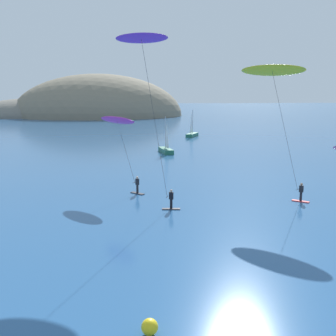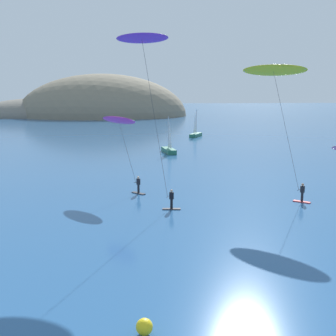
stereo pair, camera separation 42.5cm
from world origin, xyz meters
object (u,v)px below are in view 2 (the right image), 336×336
Objects in this scene: sailboat_near at (168,149)px; marker_buoy at (144,327)px; kitesurfer_purple at (145,55)px; kitesurfer_magenta at (120,126)px; kitesurfer_yellow at (275,77)px; sailboat_far at (196,133)px.

sailboat_near reaches higher than marker_buoy.
sailboat_near is 0.42× the size of kitesurfer_purple.
kitesurfer_purple reaches higher than kitesurfer_magenta.
kitesurfer_purple is 1.94× the size of kitesurfer_magenta.
sailboat_near is 33.80m from kitesurfer_purple.
kitesurfer_magenta is (-7.07, -24.57, 5.69)m from sailboat_near.
kitesurfer_magenta is at bearing 163.94° from kitesurfer_yellow.
kitesurfer_yellow is 27.18m from marker_buoy.
kitesurfer_purple is 12.13m from kitesurfer_yellow.
kitesurfer_yellow is (11.72, 2.68, -1.63)m from kitesurfer_purple.
kitesurfer_purple is 20.42× the size of marker_buoy.
kitesurfer_yellow reaches higher than kitesurfer_magenta.
sailboat_far is at bearing 70.09° from sailboat_near.
kitesurfer_purple is at bearing -98.90° from sailboat_near.
marker_buoy is (-12.65, -21.60, -10.57)m from kitesurfer_yellow.
kitesurfer_purple is at bearing -103.64° from sailboat_far.
kitesurfer_yellow is at bearing 12.86° from kitesurfer_purple.
kitesurfer_yellow is at bearing 59.64° from marker_buoy.
kitesurfer_yellow is (6.83, -28.57, 10.28)m from sailboat_near.
marker_buoy is at bearing -96.62° from sailboat_near.
kitesurfer_yellow is 15.17m from kitesurfer_magenta.
sailboat_far is 52.10m from kitesurfer_yellow.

